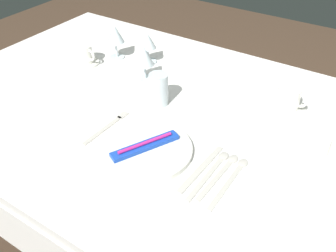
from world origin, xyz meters
name	(u,v)px	position (x,y,z in m)	size (l,w,h in m)	color
ground_plane	(173,248)	(0.00, 0.00, 0.00)	(6.00, 6.00, 0.00)	#4C3828
dining_table	(174,134)	(0.00, 0.00, 0.66)	(1.80, 1.11, 0.74)	white
dinner_plate	(145,150)	(0.03, -0.21, 0.75)	(0.27, 0.27, 0.02)	white
toothbrush_package	(145,145)	(0.03, -0.21, 0.77)	(0.12, 0.20, 0.02)	blue
fork_outer	(108,126)	(-0.14, -0.17, 0.74)	(0.02, 0.20, 0.00)	beige
dinner_knife	(200,170)	(0.20, -0.19, 0.74)	(0.03, 0.22, 0.00)	beige
spoon_soup	(213,169)	(0.23, -0.16, 0.74)	(0.03, 0.22, 0.01)	beige
spoon_dessert	(223,171)	(0.25, -0.16, 0.74)	(0.03, 0.21, 0.01)	beige
spoon_tea	(233,177)	(0.29, -0.16, 0.74)	(0.03, 0.22, 0.01)	beige
saucer_left	(286,109)	(0.30, 0.23, 0.74)	(0.13, 0.13, 0.01)	white
coffee_cup_left	(289,98)	(0.30, 0.23, 0.79)	(0.10, 0.08, 0.07)	white
saucer_right	(84,63)	(-0.50, 0.10, 0.74)	(0.12, 0.12, 0.01)	white
coffee_cup_right	(83,54)	(-0.50, 0.10, 0.79)	(0.10, 0.08, 0.07)	white
wine_glass_centre	(115,35)	(-0.43, 0.22, 0.84)	(0.07, 0.07, 0.14)	silver
wine_glass_left	(144,58)	(-0.22, 0.14, 0.83)	(0.07, 0.07, 0.13)	silver
wine_glass_right	(148,43)	(-0.29, 0.26, 0.83)	(0.07, 0.07, 0.13)	silver
drink_tumbler	(159,91)	(-0.08, 0.03, 0.79)	(0.07, 0.07, 0.11)	silver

